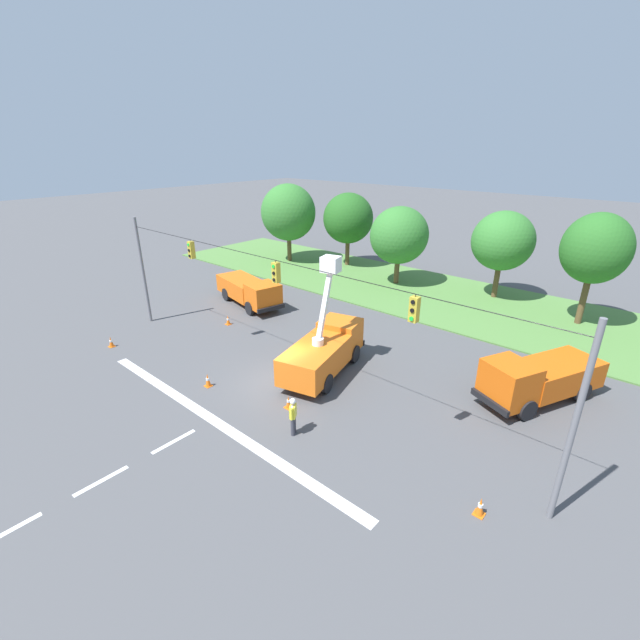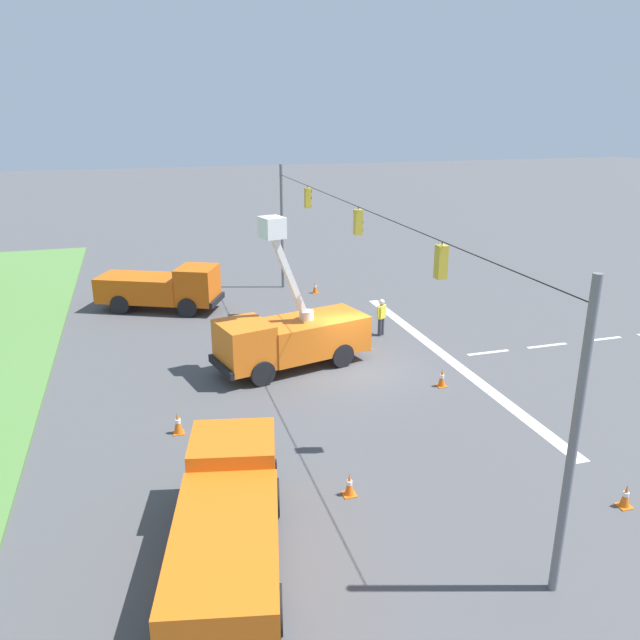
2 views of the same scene
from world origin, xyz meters
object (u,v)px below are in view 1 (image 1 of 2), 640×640
(traffic_cone_mid_left, at_px, (228,320))
(traffic_cone_lane_edge_b, at_px, (111,342))
(tree_east, at_px, (503,241))
(tree_far_west, at_px, (288,213))
(traffic_cone_near_bucket, at_px, (322,319))
(utility_truck_bucket_lift, at_px, (324,349))
(utility_truck_support_near, at_px, (249,290))
(tree_centre, at_px, (399,235))
(traffic_cone_foreground_left, at_px, (208,380))
(traffic_cone_lane_edge_a, at_px, (480,507))
(utility_truck_support_far, at_px, (538,378))
(road_worker, at_px, (293,414))
(tree_far_east, at_px, (596,249))
(traffic_cone_mid_right, at_px, (288,402))
(tree_west, at_px, (348,218))

(traffic_cone_mid_left, bearing_deg, traffic_cone_lane_edge_b, -110.64)
(tree_east, relative_size, traffic_cone_mid_left, 10.16)
(tree_far_west, distance_m, traffic_cone_near_bucket, 17.95)
(utility_truck_bucket_lift, height_order, utility_truck_support_near, utility_truck_bucket_lift)
(tree_centre, distance_m, traffic_cone_foreground_left, 21.70)
(tree_east, xyz_separation_m, traffic_cone_lane_edge_a, (7.77, -22.16, -4.27))
(utility_truck_support_far, relative_size, road_worker, 3.80)
(tree_far_east, bearing_deg, tree_east, 165.59)
(tree_far_west, relative_size, utility_truck_bucket_lift, 1.17)
(utility_truck_bucket_lift, distance_m, traffic_cone_mid_left, 9.34)
(traffic_cone_mid_right, bearing_deg, traffic_cone_near_bucket, 121.90)
(traffic_cone_foreground_left, bearing_deg, tree_far_west, 125.25)
(road_worker, xyz_separation_m, traffic_cone_lane_edge_b, (-14.39, -1.25, -0.67))
(traffic_cone_mid_left, xyz_separation_m, traffic_cone_mid_right, (10.25, -4.39, -0.02))
(utility_truck_support_near, xyz_separation_m, traffic_cone_foreground_left, (7.62, -9.29, -0.83))
(tree_far_west, height_order, traffic_cone_foreground_left, tree_far_west)
(tree_centre, height_order, utility_truck_bucket_lift, tree_centre)
(tree_centre, xyz_separation_m, traffic_cone_foreground_left, (1.93, -21.25, -3.95))
(tree_west, height_order, traffic_cone_near_bucket, tree_west)
(tree_far_east, distance_m, traffic_cone_near_bucket, 18.33)
(tree_east, xyz_separation_m, traffic_cone_lane_edge_b, (-14.37, -24.41, -4.29))
(tree_far_west, distance_m, tree_far_east, 27.01)
(road_worker, height_order, traffic_cone_foreground_left, road_worker)
(utility_truck_support_near, bearing_deg, utility_truck_bucket_lift, -20.60)
(traffic_cone_lane_edge_a, bearing_deg, tree_far_east, 93.85)
(road_worker, height_order, traffic_cone_lane_edge_a, road_worker)
(traffic_cone_mid_left, bearing_deg, tree_far_east, 41.15)
(utility_truck_support_far, relative_size, traffic_cone_mid_right, 10.42)
(tree_west, height_order, tree_east, tree_west)
(tree_far_east, height_order, utility_truck_support_near, tree_far_east)
(tree_centre, relative_size, traffic_cone_lane_edge_a, 9.49)
(traffic_cone_lane_edge_a, bearing_deg, tree_centre, 127.95)
(traffic_cone_foreground_left, height_order, traffic_cone_mid_right, traffic_cone_foreground_left)
(road_worker, distance_m, traffic_cone_lane_edge_b, 14.46)
(utility_truck_support_near, bearing_deg, traffic_cone_mid_left, -62.34)
(tree_centre, bearing_deg, tree_east, 14.12)
(tree_west, relative_size, traffic_cone_mid_right, 11.13)
(tree_far_west, height_order, traffic_cone_mid_left, tree_far_west)
(tree_west, xyz_separation_m, utility_truck_bucket_lift, (12.47, -18.18, -3.36))
(utility_truck_support_near, bearing_deg, tree_east, 45.68)
(utility_truck_bucket_lift, bearing_deg, utility_truck_support_near, 159.40)
(tree_east, distance_m, traffic_cone_near_bucket, 15.55)
(tree_far_east, distance_m, utility_truck_support_far, 12.62)
(tree_east, xyz_separation_m, utility_truck_support_near, (-13.64, -13.97, -3.44))
(tree_far_west, xyz_separation_m, utility_truck_support_near, (6.95, -11.33, -3.87))
(tree_far_west, xyz_separation_m, tree_east, (20.59, 2.63, -0.44))
(tree_far_west, relative_size, utility_truck_support_near, 1.12)
(utility_truck_support_near, xyz_separation_m, road_worker, (13.66, -9.19, -0.18))
(tree_far_west, relative_size, tree_east, 1.14)
(utility_truck_support_far, distance_m, traffic_cone_mid_left, 19.21)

